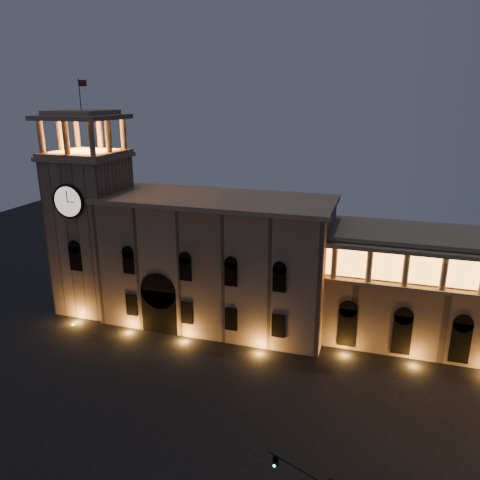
# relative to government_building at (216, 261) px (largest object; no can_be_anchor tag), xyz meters

# --- Properties ---
(ground) EXTENTS (160.00, 160.00, 0.00)m
(ground) POSITION_rel_government_building_xyz_m (2.08, -21.93, -8.77)
(ground) COLOR black
(ground) RESTS_ON ground
(government_building) EXTENTS (30.80, 12.80, 17.60)m
(government_building) POSITION_rel_government_building_xyz_m (0.00, 0.00, 0.00)
(government_building) COLOR #8C715B
(government_building) RESTS_ON ground
(clock_tower) EXTENTS (9.80, 9.80, 32.40)m
(clock_tower) POSITION_rel_government_building_xyz_m (-18.42, -0.95, 3.73)
(clock_tower) COLOR #8C715B
(clock_tower) RESTS_ON ground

